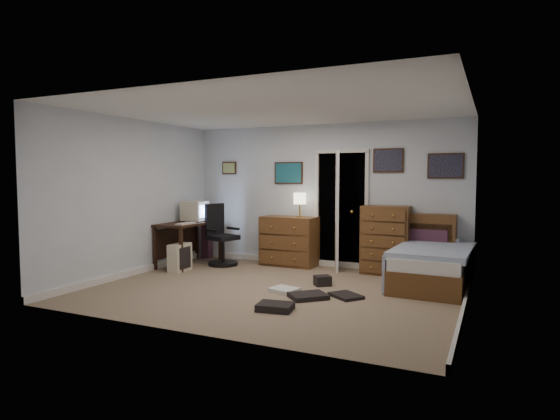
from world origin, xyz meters
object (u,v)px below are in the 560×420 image
at_px(tall_dresser, 386,240).
at_px(bed, 433,265).
at_px(computer_desk, 185,232).
at_px(office_chair, 221,241).
at_px(low_dresser, 289,241).

bearing_deg(tall_dresser, bed, -34.44).
distance_m(tall_dresser, bed, 1.00).
height_order(computer_desk, office_chair, office_chair).
distance_m(low_dresser, tall_dresser, 1.72).
xyz_separation_m(office_chair, bed, (3.67, -0.07, -0.13)).
xyz_separation_m(computer_desk, office_chair, (0.61, 0.23, -0.17)).
distance_m(computer_desk, low_dresser, 1.89).
height_order(office_chair, bed, office_chair).
bearing_deg(low_dresser, office_chair, -155.03).
bearing_deg(office_chair, computer_desk, -142.13).
xyz_separation_m(low_dresser, tall_dresser, (1.72, -0.02, 0.12)).
relative_size(office_chair, low_dresser, 1.12).
relative_size(tall_dresser, bed, 0.57).
xyz_separation_m(tall_dresser, bed, (0.81, -0.52, -0.26)).
bearing_deg(bed, tall_dresser, 149.80).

